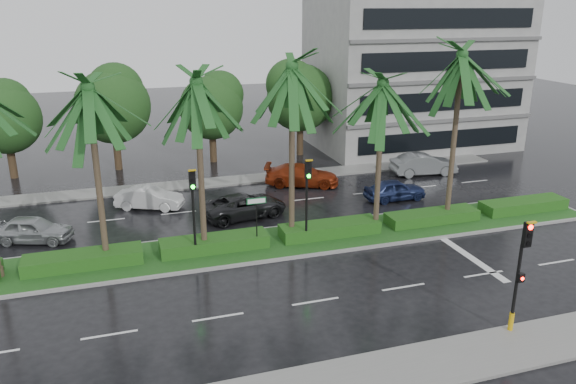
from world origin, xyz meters
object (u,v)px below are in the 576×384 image
object	(u,v)px
signal_median_left	(193,200)
car_white	(149,198)
car_darkgrey	(244,206)
car_grey	(424,164)
car_red	(302,175)
street_sign	(257,210)
car_blue	(395,190)
car_silver	(33,229)
signal_near	(520,272)

from	to	relation	value
signal_median_left	car_white	distance (m)	8.46
car_white	car_darkgrey	bearing A→B (deg)	-98.06
signal_median_left	car_white	xyz separation A→B (m)	(-1.50, 7.99, -2.36)
car_grey	car_red	bearing A→B (deg)	94.10
street_sign	car_blue	distance (m)	11.20
car_silver	car_blue	xyz separation A→B (m)	(20.50, 0.27, -0.02)
signal_near	car_silver	size ratio (longest dim) A/B	1.11
car_white	car_blue	bearing A→B (deg)	-78.12
car_blue	car_grey	world-z (taller)	car_grey
car_white	signal_near	bearing A→B (deg)	-123.40
car_red	car_blue	world-z (taller)	car_red
car_red	car_blue	xyz separation A→B (m)	(4.50, -4.49, -0.06)
signal_near	car_silver	xyz separation A→B (m)	(-17.50, 14.41, -1.84)
signal_median_left	street_sign	xyz separation A→B (m)	(3.00, 0.18, -0.87)
signal_near	car_silver	bearing A→B (deg)	140.52
signal_near	signal_median_left	bearing A→B (deg)	135.91
car_silver	car_white	xyz separation A→B (m)	(6.00, 3.26, -0.02)
car_darkgrey	signal_near	bearing A→B (deg)	-166.82
street_sign	car_darkgrey	xyz separation A→B (m)	(0.50, 4.73, -1.45)
car_red	car_blue	distance (m)	6.36
signal_median_left	car_white	world-z (taller)	signal_median_left
street_sign	car_grey	bearing A→B (deg)	31.97
signal_near	street_sign	size ratio (longest dim) A/B	1.68
car_white	car_darkgrey	size ratio (longest dim) A/B	0.81
car_red	car_grey	size ratio (longest dim) A/B	1.06
car_grey	signal_median_left	bearing A→B (deg)	123.51
signal_near	signal_median_left	size ratio (longest dim) A/B	1.00
car_white	car_grey	distance (m)	19.04
signal_median_left	car_darkgrey	bearing A→B (deg)	54.52
car_silver	car_red	world-z (taller)	car_red
street_sign	car_silver	bearing A→B (deg)	156.60
signal_median_left	car_darkgrey	size ratio (longest dim) A/B	0.90
car_silver	signal_median_left	bearing A→B (deg)	-103.42
signal_median_left	car_darkgrey	world-z (taller)	signal_median_left
car_white	car_blue	xyz separation A→B (m)	(14.50, -3.00, 0.00)
street_sign	car_darkgrey	bearing A→B (deg)	83.96
car_darkgrey	car_blue	xyz separation A→B (m)	(9.50, 0.08, -0.02)
car_red	car_blue	bearing A→B (deg)	-112.48
car_silver	car_blue	world-z (taller)	car_silver
car_darkgrey	car_white	bearing A→B (deg)	47.56
car_blue	car_grey	bearing A→B (deg)	-47.27
signal_near	car_red	world-z (taller)	signal_near
car_darkgrey	car_blue	size ratio (longest dim) A/B	1.27
car_silver	car_darkgrey	size ratio (longest dim) A/B	0.81
car_blue	signal_median_left	bearing A→B (deg)	110.45
street_sign	car_darkgrey	world-z (taller)	street_sign
car_silver	car_red	xyz separation A→B (m)	(16.00, 4.76, 0.04)
car_white	car_grey	size ratio (longest dim) A/B	0.85
car_white	car_silver	bearing A→B (deg)	142.09
street_sign	car_darkgrey	distance (m)	4.97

